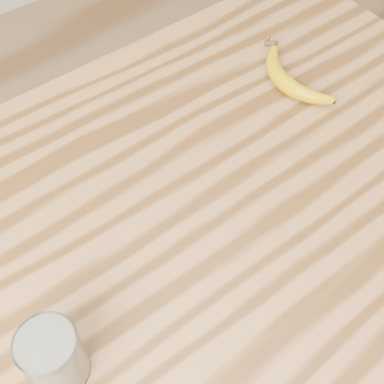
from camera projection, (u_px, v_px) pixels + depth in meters
table at (203, 237)px, 0.98m from camera, size 1.20×0.80×0.90m
smoothie_glass at (53, 357)px, 0.66m from camera, size 0.08×0.08×0.10m
banana at (283, 82)px, 1.01m from camera, size 0.12×0.27×0.03m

